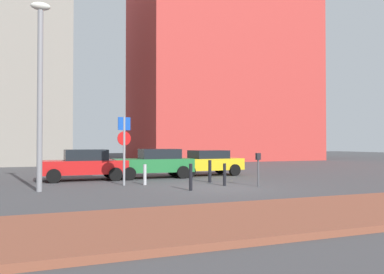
# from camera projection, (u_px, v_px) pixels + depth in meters

# --- Properties ---
(ground_plane) EXTENTS (120.00, 120.00, 0.00)m
(ground_plane) POSITION_uv_depth(u_px,v_px,m) (217.00, 188.00, 15.29)
(ground_plane) COLOR #424244
(sidewalk_brick) EXTENTS (40.00, 3.81, 0.14)m
(sidewalk_brick) POSITION_uv_depth(u_px,v_px,m) (326.00, 212.00, 9.39)
(sidewalk_brick) COLOR brown
(sidewalk_brick) RESTS_ON ground
(parked_car_red) EXTENTS (4.08, 2.02, 1.49)m
(parked_car_red) POSITION_uv_depth(u_px,v_px,m) (84.00, 164.00, 18.34)
(parked_car_red) COLOR red
(parked_car_red) RESTS_ON ground
(parked_car_green) EXTENTS (4.07, 1.95, 1.50)m
(parked_car_green) POSITION_uv_depth(u_px,v_px,m) (154.00, 163.00, 19.65)
(parked_car_green) COLOR #237238
(parked_car_green) RESTS_ON ground
(parked_car_yellow) EXTENTS (4.09, 2.12, 1.40)m
(parked_car_yellow) POSITION_uv_depth(u_px,v_px,m) (206.00, 162.00, 21.19)
(parked_car_yellow) COLOR gold
(parked_car_yellow) RESTS_ON ground
(parking_sign_post) EXTENTS (0.59, 0.15, 2.92)m
(parking_sign_post) POSITION_uv_depth(u_px,v_px,m) (124.00, 142.00, 16.11)
(parking_sign_post) COLOR gray
(parking_sign_post) RESTS_ON ground
(parking_meter) EXTENTS (0.18, 0.14, 1.38)m
(parking_meter) POSITION_uv_depth(u_px,v_px,m) (258.00, 165.00, 15.68)
(parking_meter) COLOR #4C4C51
(parking_meter) RESTS_ON ground
(street_lamp) EXTENTS (0.70, 0.36, 7.02)m
(street_lamp) POSITION_uv_depth(u_px,v_px,m) (40.00, 80.00, 14.04)
(street_lamp) COLOR gray
(street_lamp) RESTS_ON ground
(traffic_bollard_near) EXTENTS (0.15, 0.15, 1.02)m
(traffic_bollard_near) POSITION_uv_depth(u_px,v_px,m) (210.00, 171.00, 17.35)
(traffic_bollard_near) COLOR black
(traffic_bollard_near) RESTS_ON ground
(traffic_bollard_mid) EXTENTS (0.13, 0.13, 0.94)m
(traffic_bollard_mid) POSITION_uv_depth(u_px,v_px,m) (225.00, 175.00, 15.94)
(traffic_bollard_mid) COLOR black
(traffic_bollard_mid) RESTS_ON ground
(traffic_bollard_far) EXTENTS (0.13, 0.13, 1.01)m
(traffic_bollard_far) POSITION_uv_depth(u_px,v_px,m) (191.00, 177.00, 14.31)
(traffic_bollard_far) COLOR black
(traffic_bollard_far) RESTS_ON ground
(traffic_bollard_edge) EXTENTS (0.14, 0.14, 0.88)m
(traffic_bollard_edge) POSITION_uv_depth(u_px,v_px,m) (145.00, 175.00, 16.28)
(traffic_bollard_edge) COLOR #B7B7BC
(traffic_bollard_edge) RESTS_ON ground
(building_colorful_midrise) EXTENTS (18.93, 13.80, 31.34)m
(building_colorful_midrise) POSITION_uv_depth(u_px,v_px,m) (219.00, 24.00, 44.03)
(building_colorful_midrise) COLOR #BF3833
(building_colorful_midrise) RESTS_ON ground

